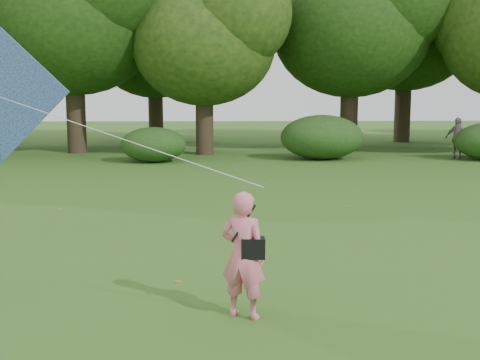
{
  "coord_description": "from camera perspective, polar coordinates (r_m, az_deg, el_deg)",
  "views": [
    {
      "loc": [
        -1.25,
        -7.32,
        2.89
      ],
      "look_at": [
        -0.96,
        2.0,
        1.5
      ],
      "focal_mm": 45.0,
      "sensor_mm": 36.0,
      "label": 1
    }
  ],
  "objects": [
    {
      "name": "ground",
      "position": [
        7.97,
        7.53,
        -12.87
      ],
      "size": [
        100.0,
        100.0,
        0.0
      ],
      "primitive_type": "plane",
      "color": "#265114",
      "rests_on": "ground"
    },
    {
      "name": "man_kite_flyer",
      "position": [
        7.69,
        0.32,
        -7.12
      ],
      "size": [
        0.71,
        0.61,
        1.65
      ],
      "primitive_type": "imported",
      "rotation": [
        0.0,
        0.0,
        2.71
      ],
      "color": "pink",
      "rests_on": "ground"
    },
    {
      "name": "bystander_right",
      "position": [
        27.12,
        19.88,
        3.74
      ],
      "size": [
        1.02,
        1.05,
        1.76
      ],
      "primitive_type": "imported",
      "rotation": [
        0.0,
        0.0,
        -0.82
      ],
      "color": "gray",
      "rests_on": "ground"
    },
    {
      "name": "crossbody_bag",
      "position": [
        7.64,
        1.21,
        -6.38
      ],
      "size": [
        0.43,
        0.2,
        0.68
      ],
      "color": "black",
      "rests_on": "ground"
    },
    {
      "name": "tree_line",
      "position": [
        30.46,
        3.82,
        13.59
      ],
      "size": [
        54.7,
        15.3,
        9.48
      ],
      "color": "#3A2D1E",
      "rests_on": "ground"
    },
    {
      "name": "shrub_band",
      "position": [
        25.01,
        -0.58,
        3.83
      ],
      "size": [
        39.15,
        3.22,
        1.88
      ],
      "color": "#264919",
      "rests_on": "ground"
    },
    {
      "name": "fallen_leaves",
      "position": [
        12.39,
        7.91,
        -5.06
      ],
      "size": [
        10.39,
        15.57,
        0.01
      ],
      "color": "olive",
      "rests_on": "ground"
    }
  ]
}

